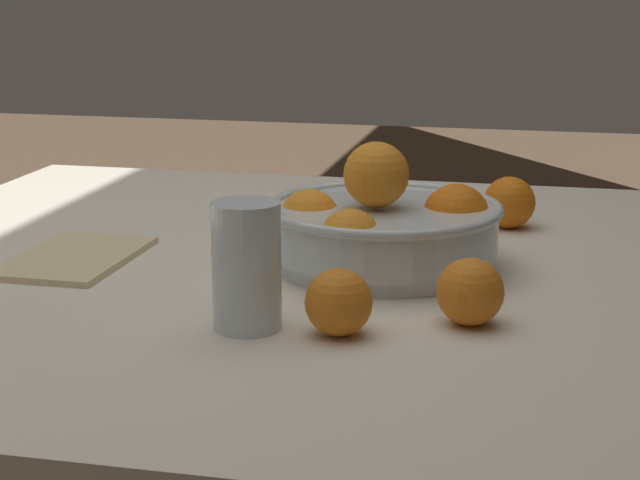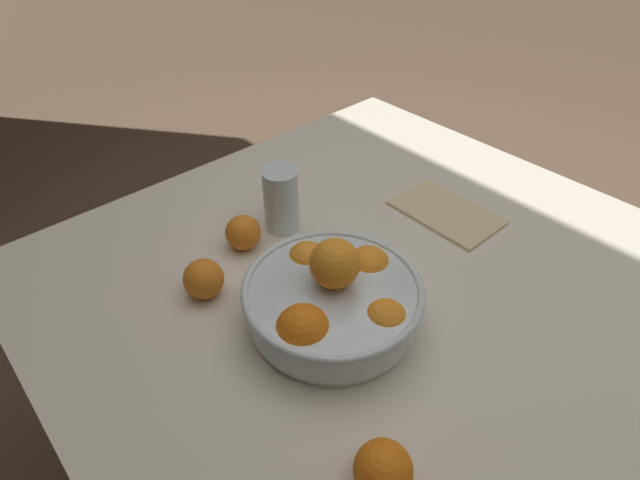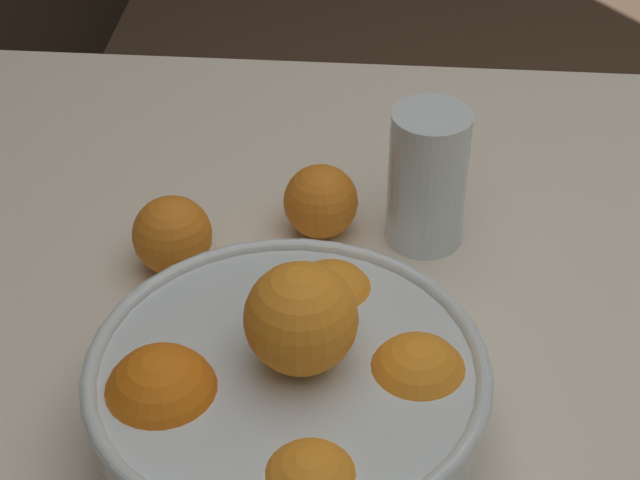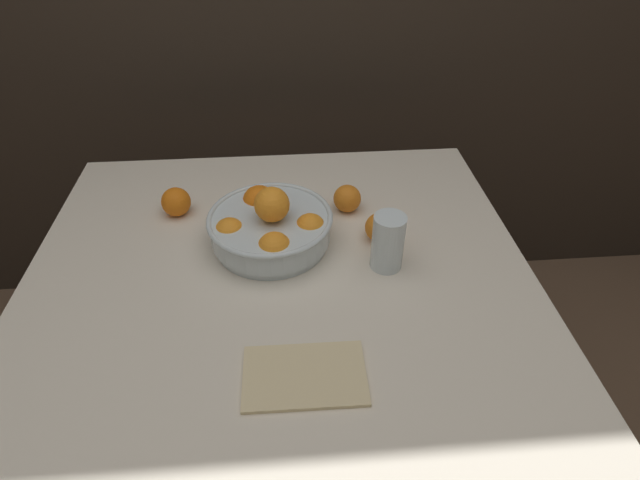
% 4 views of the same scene
% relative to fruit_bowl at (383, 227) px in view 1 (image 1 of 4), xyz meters
% --- Properties ---
extents(dining_table, '(1.11, 1.13, 0.73)m').
position_rel_fruit_bowl_xyz_m(dining_table, '(0.02, -0.14, -0.12)').
color(dining_table, beige).
rests_on(dining_table, ground_plane).
extents(fruit_bowl, '(0.29, 0.29, 0.16)m').
position_rel_fruit_bowl_xyz_m(fruit_bowl, '(0.00, 0.00, 0.00)').
color(fruit_bowl, silver).
rests_on(fruit_bowl, dining_table).
extents(juice_glass, '(0.07, 0.07, 0.13)m').
position_rel_fruit_bowl_xyz_m(juice_glass, '(0.25, -0.10, 0.01)').
color(juice_glass, '#F4A314').
rests_on(juice_glass, dining_table).
extents(orange_loose_near_bowl, '(0.07, 0.07, 0.07)m').
position_rel_fruit_bowl_xyz_m(orange_loose_near_bowl, '(-0.24, 0.14, -0.01)').
color(orange_loose_near_bowl, orange).
rests_on(orange_loose_near_bowl, dining_table).
extents(orange_loose_front, '(0.07, 0.07, 0.07)m').
position_rel_fruit_bowl_xyz_m(orange_loose_front, '(0.25, -0.00, -0.02)').
color(orange_loose_front, orange).
rests_on(orange_loose_front, dining_table).
extents(orange_loose_aside, '(0.07, 0.07, 0.07)m').
position_rel_fruit_bowl_xyz_m(orange_loose_aside, '(0.19, 0.12, -0.02)').
color(orange_loose_aside, orange).
rests_on(orange_loose_aside, dining_table).
extents(napkin, '(0.22, 0.14, 0.01)m').
position_rel_fruit_bowl_xyz_m(napkin, '(0.06, -0.38, -0.05)').
color(napkin, beige).
rests_on(napkin, dining_table).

